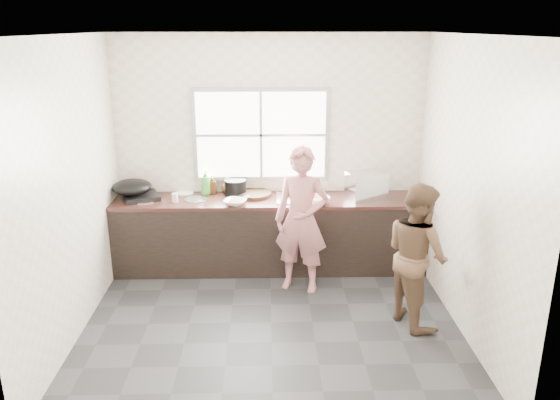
{
  "coord_description": "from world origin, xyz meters",
  "views": [
    {
      "loc": [
        -0.02,
        -4.71,
        2.77
      ],
      "look_at": [
        0.1,
        0.65,
        1.05
      ],
      "focal_mm": 35.0,
      "sensor_mm": 36.0,
      "label": 1
    }
  ],
  "objects_px": {
    "bowl_mince": "(235,202)",
    "black_pot": "(235,187)",
    "pot_lid_left": "(144,200)",
    "person_side": "(417,254)",
    "plate_food": "(185,193)",
    "bottle_green": "(206,182)",
    "bowl_crabs": "(318,201)",
    "bottle_brown_tall": "(212,185)",
    "burner": "(141,197)",
    "pot_lid_right": "(196,199)",
    "cutting_board": "(254,194)",
    "bottle_brown_short": "(228,186)",
    "dish_rack": "(366,186)",
    "glass_jar": "(175,198)",
    "bowl_held": "(320,199)",
    "wok": "(132,187)",
    "woman": "(301,225)"
  },
  "relations": [
    {
      "from": "bowl_crabs",
      "to": "glass_jar",
      "type": "xyz_separation_m",
      "value": [
        -1.61,
        0.12,
        0.02
      ]
    },
    {
      "from": "pot_lid_right",
      "to": "person_side",
      "type": "bearing_deg",
      "value": -29.11
    },
    {
      "from": "black_pot",
      "to": "pot_lid_left",
      "type": "relative_size",
      "value": 0.92
    },
    {
      "from": "bowl_held",
      "to": "bottle_brown_short",
      "type": "relative_size",
      "value": 1.02
    },
    {
      "from": "bowl_mince",
      "to": "plate_food",
      "type": "height_order",
      "value": "bowl_mince"
    },
    {
      "from": "cutting_board",
      "to": "bottle_brown_tall",
      "type": "bearing_deg",
      "value": 167.29
    },
    {
      "from": "pot_lid_left",
      "to": "person_side",
      "type": "bearing_deg",
      "value": -23.46
    },
    {
      "from": "plate_food",
      "to": "bottle_green",
      "type": "xyz_separation_m",
      "value": [
        0.26,
        -0.04,
        0.14
      ]
    },
    {
      "from": "person_side",
      "to": "plate_food",
      "type": "relative_size",
      "value": 6.7
    },
    {
      "from": "bowl_mince",
      "to": "black_pot",
      "type": "distance_m",
      "value": 0.38
    },
    {
      "from": "bowl_mince",
      "to": "pot_lid_left",
      "type": "distance_m",
      "value": 1.06
    },
    {
      "from": "bowl_crabs",
      "to": "pot_lid_left",
      "type": "distance_m",
      "value": 1.98
    },
    {
      "from": "bowl_crabs",
      "to": "dish_rack",
      "type": "distance_m",
      "value": 0.61
    },
    {
      "from": "person_side",
      "to": "bottle_brown_tall",
      "type": "height_order",
      "value": "person_side"
    },
    {
      "from": "bowl_held",
      "to": "bottle_green",
      "type": "bearing_deg",
      "value": 168.07
    },
    {
      "from": "burner",
      "to": "bowl_held",
      "type": "bearing_deg",
      "value": -3.42
    },
    {
      "from": "glass_jar",
      "to": "bottle_green",
      "type": "bearing_deg",
      "value": 40.57
    },
    {
      "from": "plate_food",
      "to": "person_side",
      "type": "bearing_deg",
      "value": -32.0
    },
    {
      "from": "bowl_mince",
      "to": "burner",
      "type": "xyz_separation_m",
      "value": [
        -1.1,
        0.24,
        -0.0
      ]
    },
    {
      "from": "bottle_green",
      "to": "pot_lid_left",
      "type": "xyz_separation_m",
      "value": [
        -0.69,
        -0.23,
        -0.15
      ]
    },
    {
      "from": "cutting_board",
      "to": "glass_jar",
      "type": "height_order",
      "value": "glass_jar"
    },
    {
      "from": "bowl_held",
      "to": "cutting_board",
      "type": "bearing_deg",
      "value": 164.38
    },
    {
      "from": "cutting_board",
      "to": "wok",
      "type": "height_order",
      "value": "wok"
    },
    {
      "from": "cutting_board",
      "to": "pot_lid_left",
      "type": "distance_m",
      "value": 1.26
    },
    {
      "from": "plate_food",
      "to": "pot_lid_left",
      "type": "distance_m",
      "value": 0.5
    },
    {
      "from": "person_side",
      "to": "wok",
      "type": "xyz_separation_m",
      "value": [
        -2.97,
        1.3,
        0.3
      ]
    },
    {
      "from": "cutting_board",
      "to": "wok",
      "type": "xyz_separation_m",
      "value": [
        -1.39,
        -0.09,
        0.12
      ]
    },
    {
      "from": "bowl_crabs",
      "to": "bottle_brown_tall",
      "type": "bearing_deg",
      "value": 160.16
    },
    {
      "from": "bowl_crabs",
      "to": "pot_lid_right",
      "type": "distance_m",
      "value": 1.39
    },
    {
      "from": "person_side",
      "to": "black_pot",
      "type": "xyz_separation_m",
      "value": [
        -1.79,
        1.44,
        0.25
      ]
    },
    {
      "from": "bottle_brown_short",
      "to": "wok",
      "type": "relative_size",
      "value": 0.39
    },
    {
      "from": "person_side",
      "to": "bowl_crabs",
      "type": "xyz_separation_m",
      "value": [
        -0.85,
        1.06,
        0.19
      ]
    },
    {
      "from": "bowl_held",
      "to": "glass_jar",
      "type": "relative_size",
      "value": 1.78
    },
    {
      "from": "bottle_brown_short",
      "to": "pot_lid_left",
      "type": "bearing_deg",
      "value": -163.71
    },
    {
      "from": "burner",
      "to": "bottle_brown_short",
      "type": "bearing_deg",
      "value": 11.57
    },
    {
      "from": "plate_food",
      "to": "glass_jar",
      "type": "distance_m",
      "value": 0.33
    },
    {
      "from": "black_pot",
      "to": "glass_jar",
      "type": "xyz_separation_m",
      "value": [
        -0.67,
        -0.26,
        -0.04
      ]
    },
    {
      "from": "pot_lid_left",
      "to": "bottle_green",
      "type": "bearing_deg",
      "value": 18.53
    },
    {
      "from": "bowl_held",
      "to": "pot_lid_right",
      "type": "xyz_separation_m",
      "value": [
        -1.42,
        0.07,
        -0.02
      ]
    },
    {
      "from": "bowl_crabs",
      "to": "bottle_brown_short",
      "type": "height_order",
      "value": "bottle_brown_short"
    },
    {
      "from": "glass_jar",
      "to": "pot_lid_right",
      "type": "distance_m",
      "value": 0.24
    },
    {
      "from": "cutting_board",
      "to": "bowl_mince",
      "type": "distance_m",
      "value": 0.38
    },
    {
      "from": "bottle_brown_tall",
      "to": "glass_jar",
      "type": "height_order",
      "value": "bottle_brown_tall"
    },
    {
      "from": "black_pot",
      "to": "pot_lid_right",
      "type": "bearing_deg",
      "value": -156.7
    },
    {
      "from": "bowl_crabs",
      "to": "dish_rack",
      "type": "xyz_separation_m",
      "value": [
        0.57,
        0.18,
        0.12
      ]
    },
    {
      "from": "burner",
      "to": "wok",
      "type": "distance_m",
      "value": 0.15
    },
    {
      "from": "burner",
      "to": "pot_lid_right",
      "type": "xyz_separation_m",
      "value": [
        0.64,
        -0.05,
        -0.02
      ]
    },
    {
      "from": "bottle_brown_tall",
      "to": "bottle_brown_short",
      "type": "xyz_separation_m",
      "value": [
        0.19,
        0.0,
        -0.02
      ]
    },
    {
      "from": "cutting_board",
      "to": "burner",
      "type": "height_order",
      "value": "burner"
    },
    {
      "from": "woman",
      "to": "bowl_crabs",
      "type": "relative_size",
      "value": 6.74
    }
  ]
}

